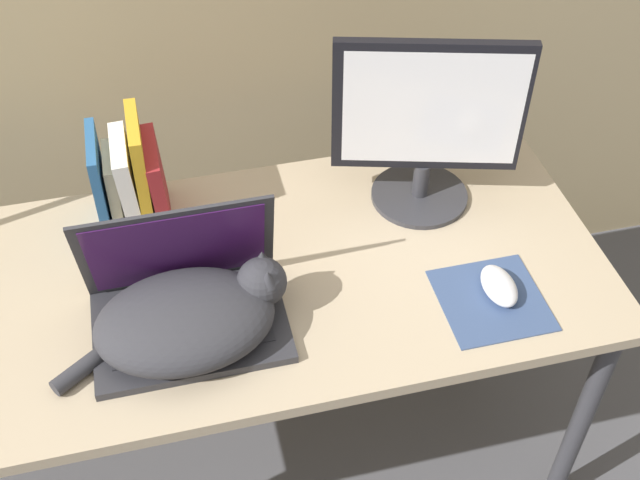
# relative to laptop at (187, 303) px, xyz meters

# --- Properties ---
(desk) EXTENTS (1.46, 0.67, 0.70)m
(desk) POSITION_rel_laptop_xyz_m (0.14, 0.09, -0.12)
(desk) COLOR tan
(desk) RESTS_ON ground_plane
(laptop) EXTENTS (0.37, 0.25, 0.26)m
(laptop) POSITION_rel_laptop_xyz_m (0.00, 0.00, 0.00)
(laptop) COLOR #2D2D33
(laptop) RESTS_ON desk
(cat) EXTENTS (0.46, 0.25, 0.14)m
(cat) POSITION_rel_laptop_xyz_m (0.00, -0.05, 0.01)
(cat) COLOR #333338
(cat) RESTS_ON desk
(external_monitor) EXTENTS (0.39, 0.22, 0.40)m
(external_monitor) POSITION_rel_laptop_xyz_m (0.55, 0.24, 0.15)
(external_monitor) COLOR #333338
(external_monitor) RESTS_ON desk
(mousepad) EXTENTS (0.21, 0.21, 0.00)m
(mousepad) POSITION_rel_laptop_xyz_m (0.59, -0.09, -0.05)
(mousepad) COLOR #384C75
(mousepad) RESTS_ON desk
(computer_mouse) EXTENTS (0.06, 0.11, 0.04)m
(computer_mouse) POSITION_rel_laptop_xyz_m (0.61, -0.08, -0.03)
(computer_mouse) COLOR silver
(computer_mouse) RESTS_ON mousepad
(book_row) EXTENTS (0.15, 0.17, 0.26)m
(book_row) POSITION_rel_laptop_xyz_m (-0.07, 0.31, 0.06)
(book_row) COLOR #285B93
(book_row) RESTS_ON desk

